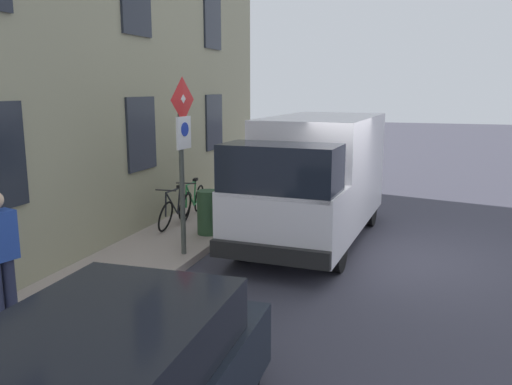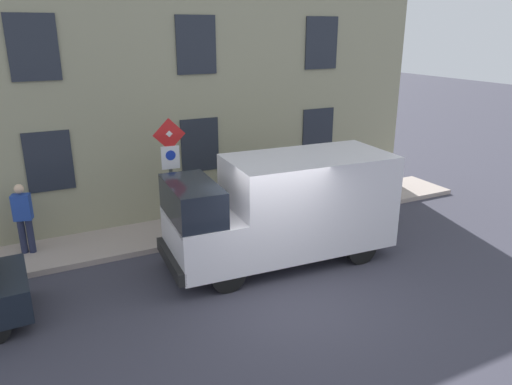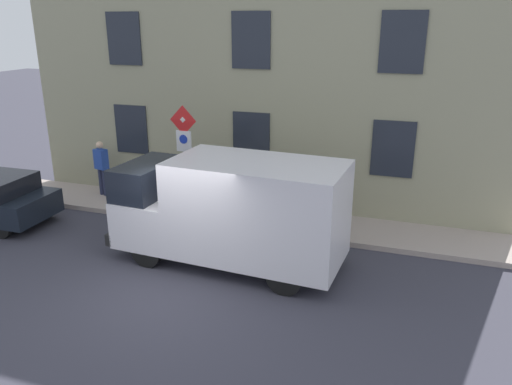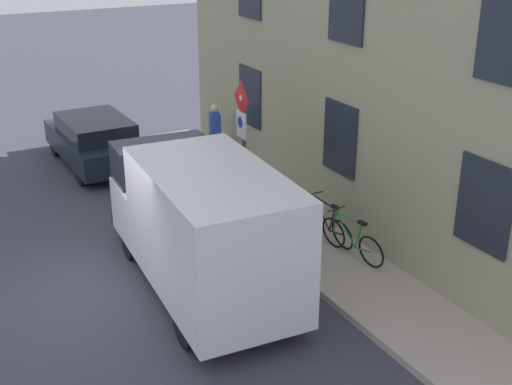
# 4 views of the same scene
# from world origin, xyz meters

# --- Properties ---
(ground_plane) EXTENTS (80.00, 80.00, 0.00)m
(ground_plane) POSITION_xyz_m (0.00, 0.00, 0.00)
(ground_plane) COLOR #383843
(sidewalk_slab) EXTENTS (1.81, 16.34, 0.14)m
(sidewalk_slab) POSITION_xyz_m (3.98, 0.00, 0.07)
(sidewalk_slab) COLOR #AA9A90
(sidewalk_slab) RESTS_ON ground_plane
(building_facade) EXTENTS (0.75, 14.34, 6.74)m
(building_facade) POSITION_xyz_m (5.23, 0.00, 3.37)
(building_facade) COLOR #9A9778
(building_facade) RESTS_ON ground_plane
(sign_post_stacked) EXTENTS (0.16, 0.56, 3.01)m
(sign_post_stacked) POSITION_xyz_m (3.28, 1.34, 2.17)
(sign_post_stacked) COLOR #474C47
(sign_post_stacked) RESTS_ON sidewalk_slab
(delivery_van) EXTENTS (2.31, 5.44, 2.50)m
(delivery_van) POSITION_xyz_m (1.37, -0.76, 1.33)
(delivery_van) COLOR white
(delivery_van) RESTS_ON ground_plane
(bicycle_green) EXTENTS (0.48, 1.71, 0.89)m
(bicycle_green) POSITION_xyz_m (4.33, -1.28, 0.51)
(bicycle_green) COLOR black
(bicycle_green) RESTS_ON sidewalk_slab
(bicycle_black) EXTENTS (0.46, 1.72, 0.89)m
(bicycle_black) POSITION_xyz_m (4.33, -0.40, 0.51)
(bicycle_black) COLOR black
(bicycle_black) RESTS_ON sidewalk_slab
(pedestrian) EXTENTS (0.36, 0.45, 1.72)m
(pedestrian) POSITION_xyz_m (4.21, 4.70, 1.07)
(pedestrian) COLOR #262B47
(pedestrian) RESTS_ON sidewalk_slab
(litter_bin) EXTENTS (0.44, 0.44, 0.90)m
(litter_bin) POSITION_xyz_m (3.42, -0.04, 0.59)
(litter_bin) COLOR #2D5133
(litter_bin) RESTS_ON sidewalk_slab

